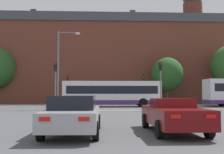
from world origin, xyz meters
TOP-DOWN VIEW (x-y plane):
  - stop_line_strip at (0.00, 22.02)m, footprint 7.52×0.30m
  - far_pavement at (0.00, 35.06)m, footprint 68.35×2.50m
  - brick_civic_building at (-0.77, 44.02)m, footprint 41.09×11.15m
  - car_saloon_left at (-2.03, 7.02)m, footprint 2.06×4.96m
  - car_roadster_right at (1.87, 7.28)m, footprint 1.95×4.76m
  - bus_crossing_lead at (0.38, 28.94)m, footprint 11.23×2.73m
  - traffic_light_near_left at (-5.19, 22.70)m, footprint 0.26×0.31m
  - traffic_light_near_right at (4.69, 22.30)m, footprint 0.26×0.31m
  - traffic_light_far_right at (4.90, 34.06)m, footprint 0.26×0.31m
  - traffic_light_far_left at (-5.33, 34.04)m, footprint 0.26×0.31m
  - street_lamp_junction at (-4.79, 23.99)m, footprint 2.24×0.36m
  - pedestrian_waiting at (-4.91, 35.04)m, footprint 0.30×0.44m
  - tree_distant at (8.61, 35.87)m, footprint 4.61×4.61m

SIDE VIEW (x-z plane):
  - stop_line_strip at x=0.00m, z-range 0.00..0.01m
  - far_pavement at x=0.00m, z-range 0.00..0.01m
  - car_roadster_right at x=1.87m, z-range 0.03..1.37m
  - car_saloon_left at x=-2.03m, z-range 0.02..1.48m
  - pedestrian_waiting at x=-4.91m, z-range 0.16..1.93m
  - bus_crossing_lead at x=0.38m, z-range 0.10..3.05m
  - traffic_light_far_left at x=-5.33m, z-range 0.71..4.75m
  - traffic_light_far_right at x=4.90m, z-range 0.72..4.85m
  - traffic_light_near_left at x=-5.19m, z-range 0.75..5.17m
  - traffic_light_near_right at x=4.69m, z-range 0.75..5.22m
  - tree_distant at x=8.61m, z-range 0.91..7.60m
  - street_lamp_junction at x=-4.79m, z-range 0.83..8.57m
  - brick_civic_building at x=-0.77m, z-range -3.06..17.48m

